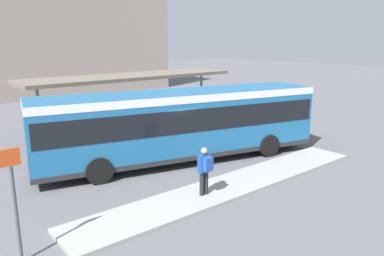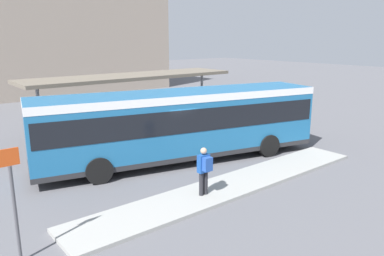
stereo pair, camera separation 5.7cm
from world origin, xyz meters
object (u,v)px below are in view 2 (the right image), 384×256
(bicycle_white, at_px, (274,117))
(bicycle_yellow, at_px, (265,115))
(potted_planter_near_shelter, at_px, (222,115))
(platform_sign, at_px, (14,201))
(city_bus, at_px, (181,121))
(bicycle_blue, at_px, (284,119))
(pedestrian_waiting, at_px, (204,168))

(bicycle_white, distance_m, bicycle_yellow, 0.69)
(potted_planter_near_shelter, bearing_deg, bicycle_white, -16.81)
(potted_planter_near_shelter, xyz_separation_m, platform_sign, (-13.04, -6.90, 0.79))
(city_bus, bearing_deg, platform_sign, -140.93)
(bicycle_blue, distance_m, bicycle_yellow, 1.38)
(bicycle_yellow, bearing_deg, potted_planter_near_shelter, 87.68)
(city_bus, bearing_deg, potted_planter_near_shelter, 44.66)
(city_bus, distance_m, platform_sign, 8.36)
(bicycle_blue, distance_m, potted_planter_near_shelter, 4.05)
(city_bus, distance_m, pedestrian_waiting, 4.11)
(city_bus, height_order, bicycle_yellow, city_bus)
(platform_sign, bearing_deg, bicycle_blue, 17.17)
(city_bus, distance_m, bicycle_blue, 9.37)
(pedestrian_waiting, height_order, bicycle_blue, pedestrian_waiting)
(pedestrian_waiting, relative_size, bicycle_white, 0.97)
(bicycle_white, bearing_deg, bicycle_blue, 17.83)
(bicycle_yellow, height_order, platform_sign, platform_sign)
(bicycle_yellow, height_order, potted_planter_near_shelter, potted_planter_near_shelter)
(city_bus, relative_size, potted_planter_near_shelter, 8.45)
(bicycle_blue, bearing_deg, city_bus, 99.03)
(bicycle_blue, height_order, platform_sign, platform_sign)
(pedestrian_waiting, relative_size, bicycle_blue, 1.01)
(bicycle_yellow, distance_m, platform_sign, 17.79)
(city_bus, height_order, bicycle_white, city_bus)
(pedestrian_waiting, bearing_deg, bicycle_yellow, -56.31)
(pedestrian_waiting, height_order, potted_planter_near_shelter, pedestrian_waiting)
(bicycle_blue, xyz_separation_m, bicycle_yellow, (-0.17, 1.37, 0.03))
(potted_planter_near_shelter, height_order, platform_sign, platform_sign)
(city_bus, distance_m, potted_planter_near_shelter, 6.49)
(pedestrian_waiting, distance_m, bicycle_blue, 12.13)
(pedestrian_waiting, bearing_deg, bicycle_white, -59.14)
(bicycle_white, relative_size, bicycle_yellow, 0.95)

